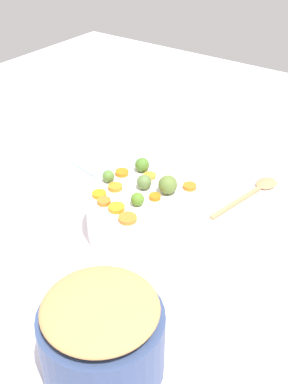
% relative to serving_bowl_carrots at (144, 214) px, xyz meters
% --- Properties ---
extents(tabletop, '(2.40, 2.40, 0.02)m').
position_rel_serving_bowl_carrots_xyz_m(tabletop, '(-0.02, 0.03, -0.06)').
color(tabletop, white).
rests_on(tabletop, ground).
extents(serving_bowl_carrots, '(0.26, 0.26, 0.11)m').
position_rel_serving_bowl_carrots_xyz_m(serving_bowl_carrots, '(0.00, 0.00, 0.00)').
color(serving_bowl_carrots, white).
rests_on(serving_bowl_carrots, tabletop).
extents(metal_pot, '(0.21, 0.21, 0.13)m').
position_rel_serving_bowl_carrots_xyz_m(metal_pot, '(0.16, -0.34, 0.01)').
color(metal_pot, '#344876').
rests_on(metal_pot, tabletop).
extents(stuffing_mound, '(0.19, 0.19, 0.03)m').
position_rel_serving_bowl_carrots_xyz_m(stuffing_mound, '(0.16, -0.34, 0.09)').
color(stuffing_mound, tan).
rests_on(stuffing_mound, metal_pot).
extents(carrot_slice_0, '(0.05, 0.05, 0.01)m').
position_rel_serving_bowl_carrots_xyz_m(carrot_slice_0, '(0.03, -0.09, 0.06)').
color(carrot_slice_0, orange).
rests_on(carrot_slice_0, serving_bowl_carrots).
extents(carrot_slice_1, '(0.04, 0.04, 0.01)m').
position_rel_serving_bowl_carrots_xyz_m(carrot_slice_1, '(-0.10, 0.04, 0.06)').
color(carrot_slice_1, orange).
rests_on(carrot_slice_1, serving_bowl_carrots).
extents(carrot_slice_2, '(0.04, 0.04, 0.01)m').
position_rel_serving_bowl_carrots_xyz_m(carrot_slice_2, '(-0.08, -0.06, 0.06)').
color(carrot_slice_2, orange).
rests_on(carrot_slice_2, serving_bowl_carrots).
extents(carrot_slice_3, '(0.04, 0.04, 0.01)m').
position_rel_serving_bowl_carrots_xyz_m(carrot_slice_3, '(-0.04, 0.07, 0.06)').
color(carrot_slice_3, orange).
rests_on(carrot_slice_3, serving_bowl_carrots).
extents(carrot_slice_4, '(0.04, 0.04, 0.01)m').
position_rel_serving_bowl_carrots_xyz_m(carrot_slice_4, '(-0.05, -0.08, 0.06)').
color(carrot_slice_4, orange).
rests_on(carrot_slice_4, serving_bowl_carrots).
extents(carrot_slice_5, '(0.04, 0.04, 0.01)m').
position_rel_serving_bowl_carrots_xyz_m(carrot_slice_5, '(0.07, 0.09, 0.06)').
color(carrot_slice_5, orange).
rests_on(carrot_slice_5, serving_bowl_carrots).
extents(carrot_slice_6, '(0.03, 0.03, 0.01)m').
position_rel_serving_bowl_carrots_xyz_m(carrot_slice_6, '(0.03, 0.01, 0.06)').
color(carrot_slice_6, orange).
rests_on(carrot_slice_6, serving_bowl_carrots).
extents(carrot_slice_7, '(0.03, 0.03, 0.01)m').
position_rel_serving_bowl_carrots_xyz_m(carrot_slice_7, '(-0.07, -0.02, 0.06)').
color(carrot_slice_7, orange).
rests_on(carrot_slice_7, serving_bowl_carrots).
extents(carrot_slice_8, '(0.05, 0.05, 0.01)m').
position_rel_serving_bowl_carrots_xyz_m(carrot_slice_8, '(-0.02, -0.08, 0.06)').
color(carrot_slice_8, orange).
rests_on(carrot_slice_8, serving_bowl_carrots).
extents(brussels_sprout_0, '(0.03, 0.03, 0.03)m').
position_rel_serving_bowl_carrots_xyz_m(brussels_sprout_0, '(-0.10, -0.00, 0.07)').
color(brussels_sprout_0, '#527933').
rests_on(brussels_sprout_0, serving_bowl_carrots).
extents(brussels_sprout_1, '(0.04, 0.04, 0.04)m').
position_rel_serving_bowl_carrots_xyz_m(brussels_sprout_1, '(-0.07, 0.08, 0.07)').
color(brussels_sprout_1, '#4B7829').
rests_on(brussels_sprout_1, serving_bowl_carrots).
extents(brussels_sprout_2, '(0.03, 0.03, 0.03)m').
position_rel_serving_bowl_carrots_xyz_m(brussels_sprout_2, '(-0.02, 0.02, 0.07)').
color(brussels_sprout_2, '#5B773D').
rests_on(brussels_sprout_2, serving_bowl_carrots).
extents(brussels_sprout_3, '(0.03, 0.03, 0.03)m').
position_rel_serving_bowl_carrots_xyz_m(brussels_sprout_3, '(0.01, -0.04, 0.07)').
color(brussels_sprout_3, '#548026').
rests_on(brussels_sprout_3, serving_bowl_carrots).
extents(brussels_sprout_4, '(0.04, 0.04, 0.04)m').
position_rel_serving_bowl_carrots_xyz_m(brussels_sprout_4, '(0.04, 0.04, 0.07)').
color(brussels_sprout_4, '#5C7533').
rests_on(brussels_sprout_4, serving_bowl_carrots).
extents(wooden_spoon, '(0.08, 0.26, 0.01)m').
position_rel_serving_bowl_carrots_xyz_m(wooden_spoon, '(0.14, 0.32, -0.05)').
color(wooden_spoon, tan).
rests_on(wooden_spoon, tabletop).
extents(dish_towel, '(0.20, 0.19, 0.01)m').
position_rel_serving_bowl_carrots_xyz_m(dish_towel, '(-0.27, 0.20, -0.05)').
color(dish_towel, '#98B4BF').
rests_on(dish_towel, tabletop).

